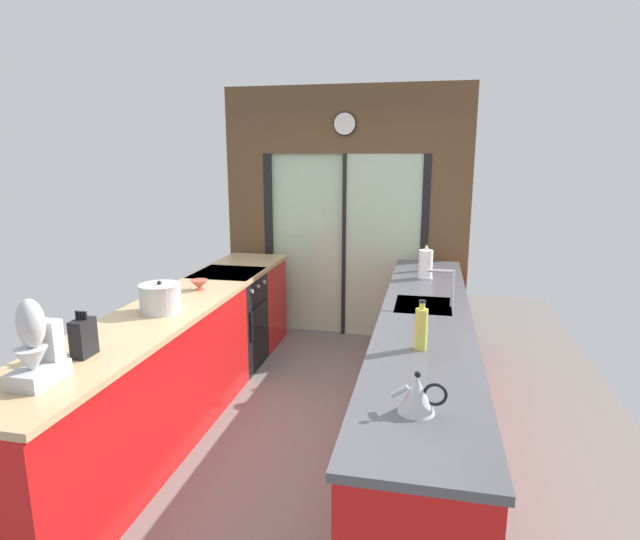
# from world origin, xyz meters

# --- Properties ---
(ground_plane) EXTENTS (5.04, 7.60, 0.02)m
(ground_plane) POSITION_xyz_m (0.00, 0.60, -0.01)
(ground_plane) COLOR slate
(back_wall_unit) EXTENTS (2.64, 0.12, 2.70)m
(back_wall_unit) POSITION_xyz_m (0.00, 2.40, 1.52)
(back_wall_unit) COLOR brown
(back_wall_unit) RESTS_ON ground_plane
(left_counter_run) EXTENTS (0.62, 3.80, 0.92)m
(left_counter_run) POSITION_xyz_m (-0.91, 0.13, 0.47)
(left_counter_run) COLOR red
(left_counter_run) RESTS_ON ground_plane
(right_counter_run) EXTENTS (0.62, 3.80, 0.92)m
(right_counter_run) POSITION_xyz_m (0.91, 0.30, 0.46)
(right_counter_run) COLOR red
(right_counter_run) RESTS_ON ground_plane
(sink_faucet) EXTENTS (0.19, 0.02, 0.27)m
(sink_faucet) POSITION_xyz_m (1.06, 0.55, 1.10)
(sink_faucet) COLOR #B7BABC
(sink_faucet) RESTS_ON right_counter_run
(oven_range) EXTENTS (0.60, 0.60, 0.92)m
(oven_range) POSITION_xyz_m (-0.91, 1.25, 0.46)
(oven_range) COLOR black
(oven_range) RESTS_ON ground_plane
(mixing_bowl) EXTENTS (0.15, 0.15, 0.08)m
(mixing_bowl) POSITION_xyz_m (-0.89, 0.61, 0.96)
(mixing_bowl) COLOR #BC4C38
(mixing_bowl) RESTS_ON left_counter_run
(knife_block) EXTENTS (0.08, 0.14, 0.25)m
(knife_block) POSITION_xyz_m (-0.89, -0.83, 1.03)
(knife_block) COLOR black
(knife_block) RESTS_ON left_counter_run
(stand_mixer) EXTENTS (0.17, 0.27, 0.42)m
(stand_mixer) POSITION_xyz_m (-0.89, -1.17, 1.08)
(stand_mixer) COLOR #B7BABC
(stand_mixer) RESTS_ON left_counter_run
(stock_pot) EXTENTS (0.28, 0.28, 0.22)m
(stock_pot) POSITION_xyz_m (-0.89, -0.01, 1.02)
(stock_pot) COLOR #B7BABC
(stock_pot) RESTS_ON left_counter_run
(kettle) EXTENTS (0.24, 0.16, 0.19)m
(kettle) POSITION_xyz_m (0.89, -1.09, 1.00)
(kettle) COLOR #B7BABC
(kettle) RESTS_ON right_counter_run
(soap_bottle_near) EXTENTS (0.07, 0.07, 0.28)m
(soap_bottle_near) POSITION_xyz_m (0.89, -0.35, 1.04)
(soap_bottle_near) COLOR #D1CC4C
(soap_bottle_near) RESTS_ON right_counter_run
(soap_bottle_far) EXTENTS (0.06, 0.06, 0.26)m
(soap_bottle_far) POSITION_xyz_m (0.89, 1.71, 1.03)
(soap_bottle_far) COLOR #D1CC4C
(soap_bottle_far) RESTS_ON right_counter_run
(paper_towel_roll) EXTENTS (0.14, 0.14, 0.28)m
(paper_towel_roll) POSITION_xyz_m (0.89, 1.40, 1.05)
(paper_towel_roll) COLOR #B7BABC
(paper_towel_roll) RESTS_ON right_counter_run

